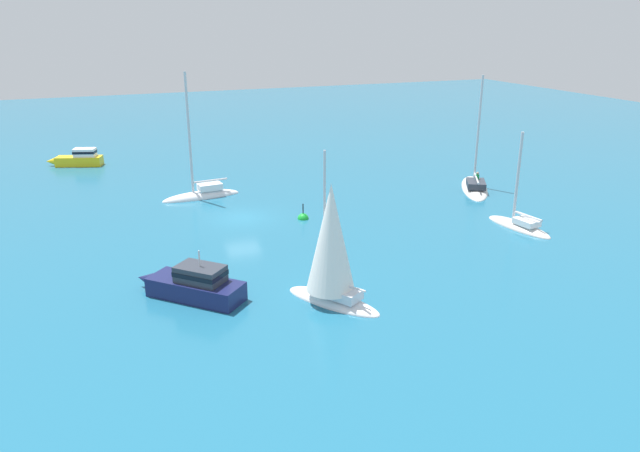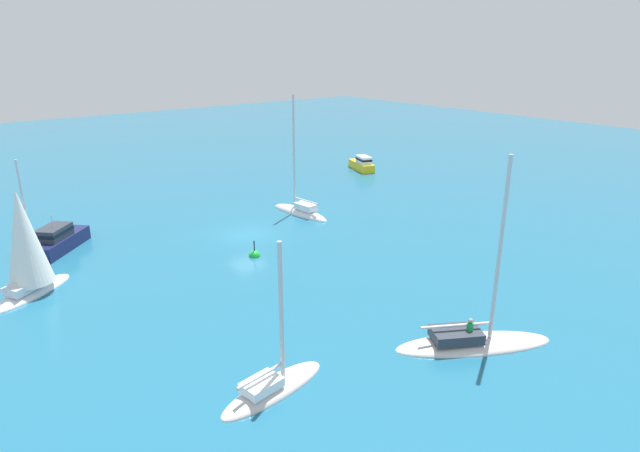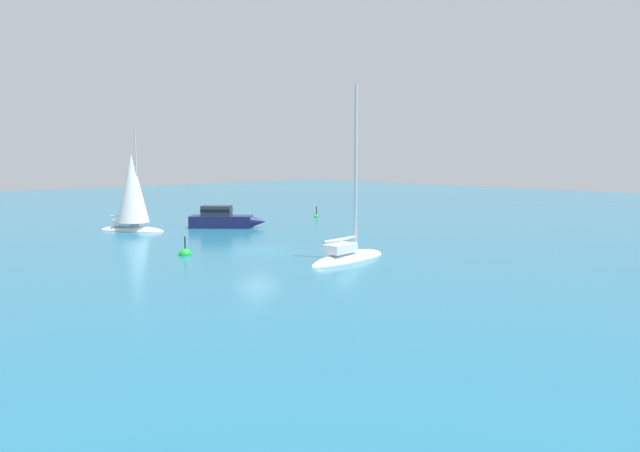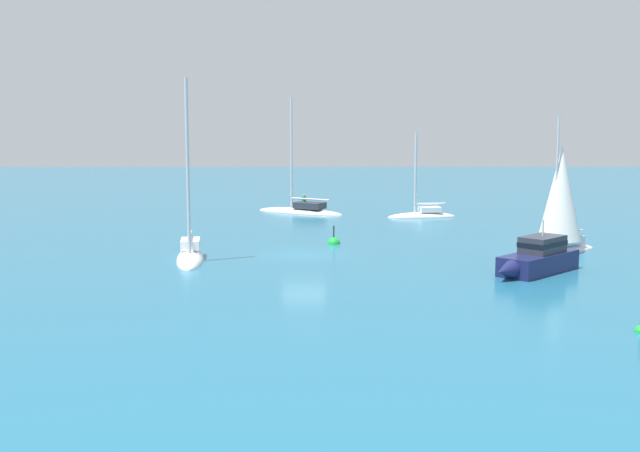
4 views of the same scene
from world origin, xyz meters
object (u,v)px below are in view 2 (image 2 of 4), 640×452
at_px(ketch, 472,342).
at_px(mooring_buoy, 17,212).
at_px(powerboat, 361,164).
at_px(sailboat, 300,211).
at_px(motor_cruiser, 60,239).
at_px(sailboat_1, 25,248).
at_px(channel_buoy, 255,256).
at_px(sloop, 273,387).

height_order(ketch, mooring_buoy, ketch).
bearing_deg(mooring_buoy, powerboat, -10.71).
distance_m(sailboat, mooring_buoy, 24.87).
relative_size(sailboat, motor_cruiser, 1.92).
bearing_deg(ketch, sailboat_1, 158.45).
relative_size(motor_cruiser, channel_buoy, 3.57).
distance_m(ketch, powerboat, 38.30).
relative_size(sailboat_1, mooring_buoy, 6.27).
relative_size(motor_cruiser, powerboat, 1.01).
bearing_deg(ketch, mooring_buoy, 139.44).
bearing_deg(channel_buoy, sailboat, 35.03).
bearing_deg(powerboat, ketch, 164.11).
height_order(channel_buoy, mooring_buoy, channel_buoy).
xyz_separation_m(sailboat, sailboat_1, (-21.63, -2.47, 2.63)).
height_order(sloop, ketch, ketch).
xyz_separation_m(sailboat_1, powerboat, (37.29, 11.65, -2.17)).
bearing_deg(ketch, sailboat, 105.21).
bearing_deg(mooring_buoy, sloop, -84.34).
bearing_deg(motor_cruiser, sloop, -127.92).
distance_m(sloop, mooring_buoy, 35.19).
distance_m(sloop, sailboat_1, 17.98).
bearing_deg(sailboat_1, powerboat, -15.14).
bearing_deg(sailboat_1, ketch, -84.44).
bearing_deg(sloop, ketch, -25.78).
xyz_separation_m(sloop, powerboat, (31.42, 28.43, 0.53)).
distance_m(motor_cruiser, mooring_buoy, 11.72).
height_order(motor_cruiser, channel_buoy, motor_cruiser).
distance_m(sailboat, sailboat_1, 21.93).
height_order(sloop, motor_cruiser, sloop).
height_order(sloop, mooring_buoy, sloop).
xyz_separation_m(sailboat_1, mooring_buoy, (2.40, 18.25, -2.85)).
relative_size(sloop, motor_cruiser, 1.27).
height_order(sailboat_1, powerboat, sailboat_1).
bearing_deg(powerboat, motor_cruiser, 117.14).
bearing_deg(sailboat, channel_buoy, 119.13).
distance_m(channel_buoy, mooring_buoy, 24.20).
bearing_deg(channel_buoy, mooring_buoy, 116.88).
bearing_deg(sailboat, ketch, 158.90).
relative_size(sailboat_1, channel_buoy, 5.37).
distance_m(motor_cruiser, powerboat, 34.50).
distance_m(sailboat_1, powerboat, 39.13).
bearing_deg(powerboat, sailboat, 139.06).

